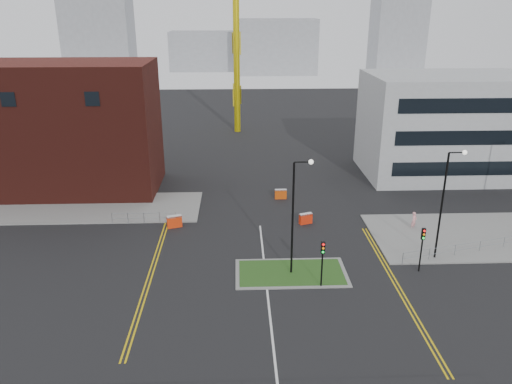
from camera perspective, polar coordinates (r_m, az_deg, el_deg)
The scene contains 26 objects.
ground at distance 32.34m, azimuth 1.89°, elevation -16.39°, with size 200.00×200.00×0.00m, color black.
pavement_left at distance 54.62m, azimuth -21.26°, elevation -1.73°, with size 28.00×8.00×0.12m, color slate.
pavement_right at distance 50.34m, azimuth 26.61°, elevation -4.43°, with size 24.00×10.00×0.12m, color slate.
island_kerb at distance 39.16m, azimuth 4.03°, elevation -9.21°, with size 8.60×4.60×0.08m, color slate.
grass_island at distance 39.15m, azimuth 4.04°, elevation -9.18°, with size 8.00×4.00×0.12m, color #254517.
brick_building at distance 59.10m, azimuth -23.06°, elevation 6.58°, with size 24.20×10.07×14.24m.
office_block at distance 65.59m, azimuth 23.35°, elevation 7.02°, with size 25.00×12.20×12.00m.
streetlamp_island at distance 36.82m, azimuth 4.58°, elevation -1.91°, with size 1.46×0.36×9.18m.
streetlamp_right_near at distance 41.72m, azimuth 20.86°, elevation -0.51°, with size 1.46×0.36×9.18m.
traffic_light_island at distance 36.46m, azimuth 7.62°, elevation -7.21°, with size 0.28×0.33×3.65m.
traffic_light_right at distance 40.26m, azimuth 18.49°, elevation -5.38°, with size 0.28×0.33×3.65m.
railing_left at distance 48.45m, azimuth -12.71°, elevation -2.70°, with size 6.05×0.05×1.10m.
railing_right at distance 47.37m, azimuth 26.52°, elevation -4.97°, with size 19.05×5.05×1.10m.
centre_line at distance 33.95m, azimuth 1.65°, elevation -14.36°, with size 0.15×30.00×0.01m, color silver.
yellow_left_a at distance 41.31m, azimuth -11.77°, elevation -7.99°, with size 0.12×24.00×0.01m, color gold.
yellow_left_b at distance 41.26m, azimuth -11.36°, elevation -8.00°, with size 0.12×24.00×0.01m, color gold.
yellow_right_a at distance 38.98m, azimuth 15.56°, elevation -10.19°, with size 0.12×20.00×0.01m, color gold.
yellow_right_b at distance 39.07m, azimuth 15.98°, elevation -10.16°, with size 0.12×20.00×0.01m, color gold.
skyline_a at distance 150.91m, azimuth -17.48°, elevation 16.38°, with size 18.00×12.00×22.00m, color gray.
skyline_b at distance 156.68m, azimuth 2.33°, elevation 16.27°, with size 24.00×12.00×16.00m, color gray.
skyline_c at distance 158.05m, azimuth 15.91°, elevation 17.77°, with size 14.00×12.00×28.00m, color gray.
skyline_d at distance 166.46m, azimuth -4.39°, elevation 15.79°, with size 30.00×12.00×12.00m, color gray.
pedestrian at distance 48.31m, azimuth 17.61°, elevation -3.13°, with size 0.62×0.40×1.69m, color pink.
barrier_left at distance 47.13m, azimuth -9.31°, elevation -3.29°, with size 1.44×0.85×1.15m.
barrier_mid at distance 53.44m, azimuth 2.84°, elevation -0.19°, with size 1.25×0.42×1.05m.
barrier_right at distance 47.51m, azimuth 5.70°, elevation -2.99°, with size 1.30×0.81×1.04m.
Camera 1 is at (-2.00, -25.81, 19.39)m, focal length 35.00 mm.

